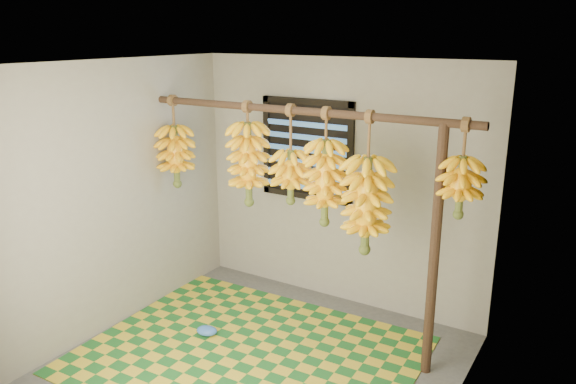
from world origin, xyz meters
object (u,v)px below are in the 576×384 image
Objects in this scene: support_post at (434,255)px; banana_bunch_e at (366,205)px; banana_bunch_d at (325,183)px; banana_bunch_f at (461,187)px; plastic_bag at (207,331)px; banana_bunch_a at (176,156)px; banana_bunch_c at (291,177)px; woven_mat at (248,355)px; banana_bunch_b at (248,164)px.

banana_bunch_e is at bearing -180.00° from support_post.
banana_bunch_f is (1.09, 0.00, 0.12)m from banana_bunch_d.
banana_bunch_d is (0.90, 0.49, 1.38)m from plastic_bag.
banana_bunch_a and banana_bunch_c have the same top height.
woven_mat is 1.59m from banana_bunch_d.
banana_bunch_d is at bearing 180.00° from banana_bunch_e.
woven_mat is at bearing -25.02° from banana_bunch_a.
banana_bunch_c and banana_bunch_e have the same top height.
support_post reaches higher than woven_mat.
banana_bunch_b is 0.44m from banana_bunch_c.
banana_bunch_a is at bearing 180.00° from banana_bunch_c.
woven_mat is at bearing -97.98° from banana_bunch_c.
banana_bunch_e is at bearing 0.00° from banana_bunch_c.
banana_bunch_e is at bearing 35.91° from woven_mat.
plastic_bag is 1.72m from banana_bunch_d.
banana_bunch_d and banana_bunch_f have the same top height.
banana_bunch_f is at bearing 0.00° from banana_bunch_b.
banana_bunch_e reaches higher than support_post.
banana_bunch_c is (1.28, -0.00, -0.03)m from banana_bunch_a.
banana_bunch_a reaches higher than support_post.
banana_bunch_f reaches higher than support_post.
banana_bunch_c is (0.43, -0.00, -0.06)m from banana_bunch_b.
support_post is 1.03m from banana_bunch_d.
banana_bunch_e is (-0.57, -0.00, 0.30)m from support_post.
banana_bunch_a is 0.77× the size of banana_bunch_e.
plastic_bag is (-1.84, -0.49, -0.95)m from support_post.
support_post is 1.76m from woven_mat.
plastic_bag is 0.20× the size of banana_bunch_d.
woven_mat is 2.33× the size of banana_bunch_e.
banana_bunch_e reaches higher than woven_mat.
support_post is at bearing 22.72° from woven_mat.
banana_bunch_a reaches higher than woven_mat.
banana_bunch_d is (1.61, 0.00, -0.04)m from banana_bunch_a.
plastic_bag is at bearing -158.86° from banana_bunch_e.
support_post is 1.77m from banana_bunch_b.
banana_bunch_b is 1.28× the size of banana_bunch_f.
banana_bunch_d is 0.39m from banana_bunch_e.
support_post is 2.37× the size of banana_bunch_c.
banana_bunch_e is at bearing -0.00° from banana_bunch_d.
banana_bunch_f is at bearing 0.00° from banana_bunch_e.
banana_bunch_b is 0.81× the size of banana_bunch_e.
woven_mat is at bearing -144.09° from banana_bunch_e.
support_post is 0.75× the size of woven_mat.
banana_bunch_f reaches higher than woven_mat.
banana_bunch_e is at bearing -180.00° from banana_bunch_f.
woven_mat is (-1.34, -0.56, -0.99)m from support_post.
support_post is at bearing -180.00° from banana_bunch_f.
woven_mat is 2.22m from banana_bunch_f.
banana_bunch_c and banana_bunch_f have the same top height.
banana_bunch_b is (-1.70, 0.00, 0.50)m from support_post.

